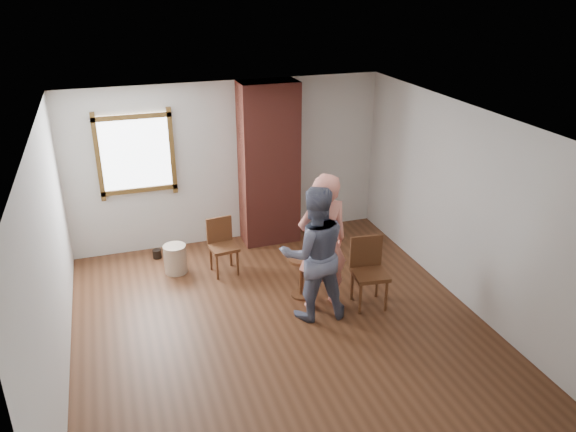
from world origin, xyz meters
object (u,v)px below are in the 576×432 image
(dining_chair_left, at_px, (222,243))
(side_table, at_px, (301,270))
(dining_chair_right, at_px, (368,268))
(man, at_px, (314,253))
(person_pink, at_px, (323,243))
(stoneware_crock, at_px, (175,259))

(dining_chair_left, relative_size, side_table, 1.37)
(dining_chair_right, distance_m, side_table, 0.89)
(dining_chair_right, relative_size, side_table, 1.55)
(side_table, bearing_deg, dining_chair_left, 129.73)
(dining_chair_left, bearing_deg, man, -66.41)
(dining_chair_left, bearing_deg, person_pink, -58.34)
(stoneware_crock, distance_m, man, 2.37)
(dining_chair_left, relative_size, dining_chair_right, 0.88)
(stoneware_crock, distance_m, side_table, 1.96)
(side_table, height_order, man, man)
(dining_chair_right, bearing_deg, person_pink, 176.16)
(dining_chair_left, xyz_separation_m, side_table, (0.86, -1.04, -0.06))
(stoneware_crock, bearing_deg, man, -47.90)
(stoneware_crock, height_order, person_pink, person_pink)
(stoneware_crock, distance_m, dining_chair_left, 0.73)
(side_table, relative_size, person_pink, 0.32)
(side_table, bearing_deg, dining_chair_right, -28.62)
(stoneware_crock, distance_m, dining_chair_right, 2.85)
(dining_chair_right, bearing_deg, stoneware_crock, 151.58)
(dining_chair_left, bearing_deg, stoneware_crock, 159.54)
(dining_chair_right, relative_size, person_pink, 0.50)
(dining_chair_right, bearing_deg, side_table, 158.28)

